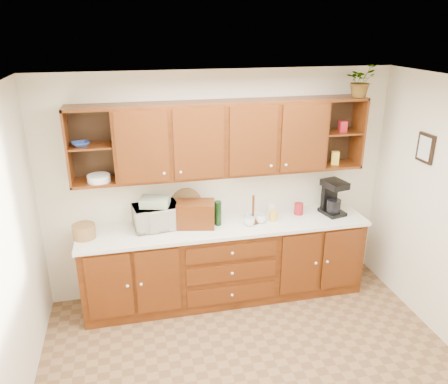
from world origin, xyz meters
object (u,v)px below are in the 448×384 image
microwave (156,217)px  coffee_maker (332,198)px  potted_plant (361,80)px  bread_box (196,214)px

microwave → coffee_maker: bearing=-9.7°
microwave → potted_plant: size_ratio=1.35×
microwave → coffee_maker: size_ratio=1.17×
potted_plant → microwave: bearing=179.7°
bread_box → potted_plant: bearing=13.2°
coffee_maker → potted_plant: 1.35m
bread_box → coffee_maker: bearing=12.0°
microwave → bread_box: (0.43, -0.05, 0.01)m
bread_box → coffee_maker: size_ratio=1.00×
coffee_maker → microwave: bearing=166.0°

